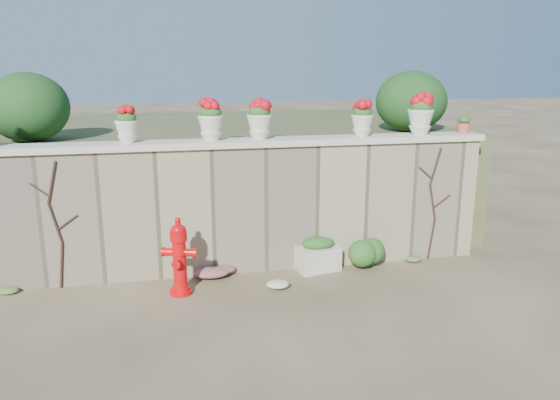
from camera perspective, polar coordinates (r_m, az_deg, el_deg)
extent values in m
plane|color=#4E3C27|center=(7.30, -2.25, -12.20)|extent=(80.00, 80.00, 0.00)
cube|color=gray|center=(8.62, -4.37, -0.96)|extent=(8.00, 0.40, 2.00)
cube|color=beige|center=(8.41, -4.50, 5.97)|extent=(8.10, 0.52, 0.10)
cube|color=#384C23|center=(11.72, -6.51, 3.03)|extent=(9.00, 6.00, 2.00)
ellipsoid|color=#143814|center=(9.71, -24.88, 8.78)|extent=(1.30, 1.30, 1.10)
ellipsoid|color=#143814|center=(10.49, 13.53, 9.99)|extent=(1.30, 1.30, 1.10)
cylinder|color=black|center=(8.68, -21.86, -6.37)|extent=(0.12, 0.04, 0.70)
cylinder|color=black|center=(8.49, -22.43, -2.25)|extent=(0.17, 0.04, 0.61)
cylinder|color=black|center=(8.35, -22.74, 1.71)|extent=(0.18, 0.04, 0.61)
cylinder|color=black|center=(8.46, -21.33, -2.20)|extent=(0.30, 0.02, 0.22)
cylinder|color=black|center=(8.40, -23.85, 0.98)|extent=(0.25, 0.02, 0.21)
cylinder|color=black|center=(9.57, 15.53, -3.96)|extent=(0.12, 0.04, 0.70)
cylinder|color=black|center=(9.39, 15.66, -0.20)|extent=(0.17, 0.04, 0.61)
cylinder|color=black|center=(9.27, 15.96, 3.40)|extent=(0.18, 0.04, 0.61)
cylinder|color=black|center=(9.46, 16.54, -0.14)|extent=(0.30, 0.02, 0.22)
cylinder|color=black|center=(9.20, 14.95, 2.77)|extent=(0.25, 0.02, 0.21)
cylinder|color=red|center=(8.11, -10.29, -9.40)|extent=(0.32, 0.32, 0.06)
cylinder|color=red|center=(7.95, -10.43, -6.56)|extent=(0.19, 0.19, 0.71)
cylinder|color=red|center=(7.90, -10.48, -5.39)|extent=(0.24, 0.24, 0.05)
cylinder|color=red|center=(7.82, -10.56, -3.73)|extent=(0.24, 0.24, 0.14)
ellipsoid|color=red|center=(7.79, -10.60, -2.93)|extent=(0.22, 0.22, 0.16)
cylinder|color=red|center=(7.76, -10.63, -2.28)|extent=(0.08, 0.08, 0.11)
cylinder|color=red|center=(7.94, -11.60, -5.34)|extent=(0.19, 0.16, 0.11)
cylinder|color=red|center=(7.86, -9.35, -5.45)|extent=(0.19, 0.16, 0.11)
cylinder|color=red|center=(7.82, -10.69, -6.49)|extent=(0.13, 0.14, 0.10)
cube|color=beige|center=(8.80, 3.99, -6.13)|extent=(0.73, 0.52, 0.39)
ellipsoid|color=#1E5119|center=(8.72, 4.02, -4.52)|extent=(0.56, 0.41, 0.20)
ellipsoid|color=#1E5119|center=(8.84, 8.86, -5.28)|extent=(0.68, 0.61, 0.65)
ellipsoid|color=#C0266A|center=(8.62, -6.81, -7.25)|extent=(0.83, 0.55, 0.22)
ellipsoid|color=white|center=(8.06, -0.03, -8.82)|extent=(0.52, 0.41, 0.19)
ellipsoid|color=#1E5119|center=(8.31, -15.78, 8.27)|extent=(0.29, 0.29, 0.18)
ellipsoid|color=red|center=(8.30, -15.81, 8.77)|extent=(0.26, 0.26, 0.18)
ellipsoid|color=#1E5119|center=(8.31, -7.27, 9.06)|extent=(0.34, 0.34, 0.20)
ellipsoid|color=red|center=(8.31, -7.29, 9.64)|extent=(0.29, 0.29, 0.21)
ellipsoid|color=#1E5119|center=(8.41, -2.17, 9.21)|extent=(0.33, 0.33, 0.20)
ellipsoid|color=red|center=(8.40, -2.18, 9.78)|extent=(0.29, 0.29, 0.21)
ellipsoid|color=#1E5119|center=(8.85, 8.61, 9.05)|extent=(0.30, 0.30, 0.18)
ellipsoid|color=red|center=(8.84, 8.63, 9.53)|extent=(0.26, 0.26, 0.19)
ellipsoid|color=#1E5119|center=(9.24, 14.53, 9.44)|extent=(0.36, 0.36, 0.22)
ellipsoid|color=red|center=(9.24, 14.56, 10.00)|extent=(0.32, 0.32, 0.23)
ellipsoid|color=#1E5119|center=(9.64, 18.68, 7.87)|extent=(0.19, 0.19, 0.13)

